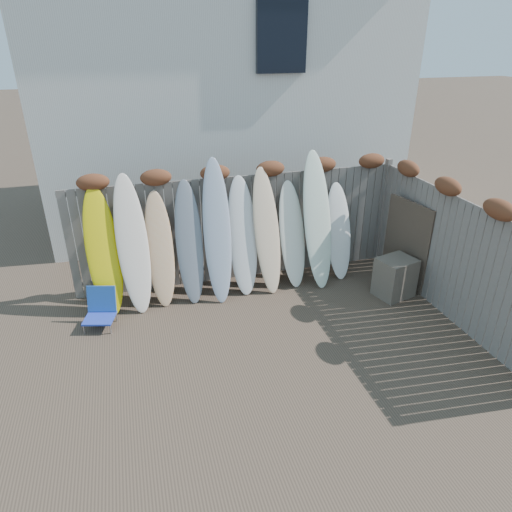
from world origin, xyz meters
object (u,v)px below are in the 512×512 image
object	(u,v)px
surfboard_0	(103,252)
wooden_crate	(395,277)
beach_chair	(101,309)
lattice_panel	(406,244)

from	to	relation	value
surfboard_0	wooden_crate	bearing A→B (deg)	-17.57
beach_chair	surfboard_0	bearing A→B (deg)	74.16
beach_chair	lattice_panel	world-z (taller)	lattice_panel
wooden_crate	lattice_panel	world-z (taller)	lattice_panel
surfboard_0	beach_chair	bearing A→B (deg)	-111.79
beach_chair	surfboard_0	size ratio (longest dim) A/B	0.28
wooden_crate	lattice_panel	xyz separation A→B (m)	(0.38, 0.36, 0.45)
beach_chair	wooden_crate	bearing A→B (deg)	-5.73
lattice_panel	surfboard_0	world-z (taller)	surfboard_0
beach_chair	lattice_panel	size ratio (longest dim) A/B	0.38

